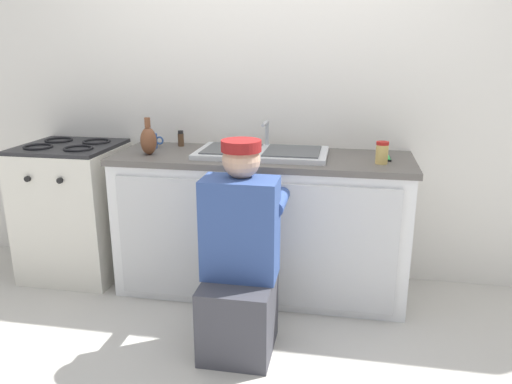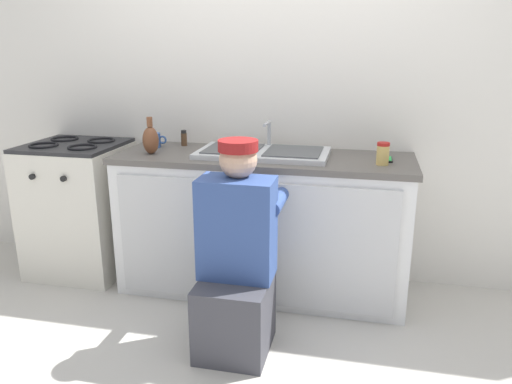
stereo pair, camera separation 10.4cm
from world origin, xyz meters
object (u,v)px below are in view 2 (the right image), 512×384
at_px(sink_double_basin, 263,152).
at_px(condiment_jar, 383,154).
at_px(cell_phone, 386,159).
at_px(vase_decorative, 151,140).
at_px(coffee_mug, 155,140).
at_px(stove_range, 80,208).
at_px(plumber_person, 236,266).
at_px(spice_bottle_pepper, 184,138).

distance_m(sink_double_basin, condiment_jar, 0.72).
bearing_deg(cell_phone, sink_double_basin, -178.03).
height_order(vase_decorative, coffee_mug, vase_decorative).
distance_m(stove_range, plumber_person, 1.48).
height_order(vase_decorative, spice_bottle_pepper, vase_decorative).
xyz_separation_m(sink_double_basin, coffee_mug, (-0.75, 0.09, 0.03)).
xyz_separation_m(plumber_person, coffee_mug, (-0.76, 0.78, 0.48)).
distance_m(vase_decorative, coffee_mug, 0.21).
bearing_deg(cell_phone, spice_bottle_pepper, 173.12).
bearing_deg(cell_phone, plumber_person, -135.65).
bearing_deg(vase_decorative, stove_range, 169.99).
relative_size(sink_double_basin, spice_bottle_pepper, 7.62).
xyz_separation_m(sink_double_basin, spice_bottle_pepper, (-0.59, 0.19, 0.03)).
relative_size(condiment_jar, spice_bottle_pepper, 1.22).
xyz_separation_m(stove_range, condiment_jar, (2.02, -0.10, 0.50)).
height_order(stove_range, coffee_mug, coffee_mug).
height_order(sink_double_basin, plumber_person, plumber_person).
bearing_deg(sink_double_basin, stove_range, -179.90).
xyz_separation_m(cell_phone, coffee_mug, (-1.49, 0.06, 0.04)).
bearing_deg(vase_decorative, condiment_jar, 0.42).
bearing_deg(coffee_mug, stove_range, -170.70).
xyz_separation_m(vase_decorative, coffee_mug, (-0.06, 0.20, -0.04)).
bearing_deg(condiment_jar, spice_bottle_pepper, 167.61).
height_order(condiment_jar, coffee_mug, condiment_jar).
bearing_deg(plumber_person, cell_phone, 44.35).
distance_m(plumber_person, cell_phone, 1.12).
distance_m(plumber_person, spice_bottle_pepper, 1.16).
relative_size(plumber_person, cell_phone, 7.89).
height_order(stove_range, plumber_person, plumber_person).
xyz_separation_m(cell_phone, spice_bottle_pepper, (-1.32, 0.16, 0.04)).
xyz_separation_m(sink_double_basin, vase_decorative, (-0.69, -0.11, 0.07)).
bearing_deg(cell_phone, coffee_mug, 177.59).
xyz_separation_m(stove_range, cell_phone, (2.04, 0.03, 0.44)).
bearing_deg(spice_bottle_pepper, condiment_jar, -12.39).
distance_m(plumber_person, vase_decorative, 1.05).
xyz_separation_m(stove_range, vase_decorative, (0.61, -0.11, 0.53)).
xyz_separation_m(sink_double_basin, condiment_jar, (0.71, -0.10, 0.05)).
bearing_deg(vase_decorative, plumber_person, -39.74).
bearing_deg(condiment_jar, cell_phone, 78.29).
height_order(plumber_person, cell_phone, plumber_person).
relative_size(spice_bottle_pepper, coffee_mug, 0.83).
relative_size(sink_double_basin, cell_phone, 5.71).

